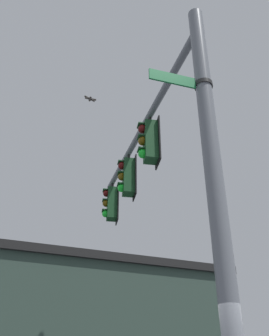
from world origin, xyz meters
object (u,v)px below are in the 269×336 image
Objects in this scene: bird_flying at (90,99)px; street_name_sign at (191,83)px; traffic_light_mid_outer at (111,204)px; traffic_light_nearest_pole at (150,142)px; traffic_light_mid_inner at (128,177)px.

street_name_sign is at bearing -166.41° from bird_flying.
traffic_light_mid_outer is 1.15× the size of street_name_sign.
traffic_light_nearest_pole and traffic_light_mid_inner have the same top height.
street_name_sign is (-4.54, -0.41, -0.59)m from traffic_light_mid_inner.
traffic_light_nearest_pole is 5.78m from bird_flying.
traffic_light_nearest_pole is 1.83m from traffic_light_mid_inner.
street_name_sign is at bearing -174.85° from traffic_light_mid_inner.
bird_flying is (1.91, 1.15, 4.20)m from traffic_light_mid_inner.
bird_flying is at bearing 13.59° from street_name_sign.
street_name_sign is (-6.35, -0.66, -0.59)m from traffic_light_mid_outer.
traffic_light_mid_inner is at bearing -172.08° from traffic_light_mid_outer.
traffic_light_nearest_pole is at bearing -172.08° from traffic_light_mid_inner.
traffic_light_mid_inner is at bearing 5.15° from street_name_sign.
traffic_light_mid_inner is 4.75m from bird_flying.
traffic_light_mid_inner and traffic_light_mid_outer have the same top height.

